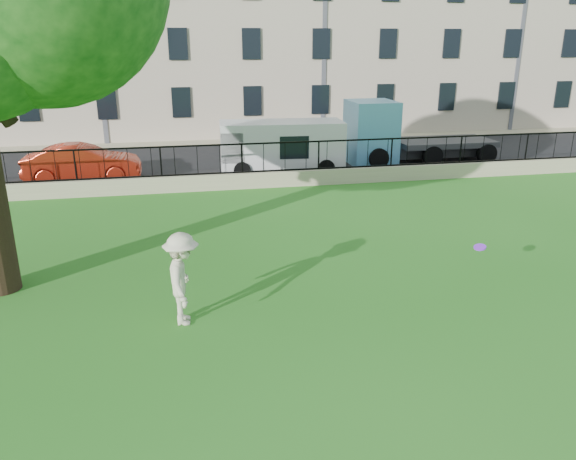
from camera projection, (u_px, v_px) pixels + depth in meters
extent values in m
plane|color=#256E1A|center=(324.00, 346.00, 10.44)|extent=(120.00, 120.00, 0.00)
cube|color=tan|center=(242.00, 180.00, 21.48)|extent=(50.00, 0.40, 0.60)
cube|color=black|center=(242.00, 172.00, 21.37)|extent=(50.00, 0.05, 0.06)
cube|color=black|center=(241.00, 144.00, 21.02)|extent=(50.00, 0.05, 0.06)
cube|color=black|center=(230.00, 163.00, 25.93)|extent=(60.00, 9.00, 0.01)
cube|color=tan|center=(220.00, 143.00, 30.73)|extent=(60.00, 1.40, 0.12)
cube|color=#B09F8B|center=(207.00, 21.00, 33.94)|extent=(56.00, 10.00, 13.00)
imported|color=beige|center=(183.00, 279.00, 11.05)|extent=(0.77, 1.26, 1.89)
cylinder|color=#8328E5|center=(480.00, 247.00, 12.41)|extent=(0.35, 0.36, 0.12)
imported|color=#AF2815|center=(83.00, 163.00, 22.40)|extent=(4.49, 1.61, 1.47)
cube|color=silver|center=(282.00, 147.00, 23.83)|extent=(5.28, 2.36, 2.16)
cube|color=#559DC8|center=(420.00, 131.00, 25.93)|extent=(6.74, 2.41, 2.82)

